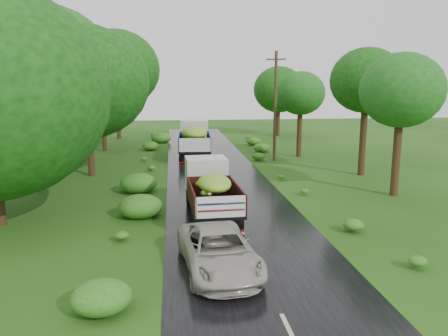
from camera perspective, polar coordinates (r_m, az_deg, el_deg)
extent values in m
plane|color=#1A3F0D|center=(15.47, 4.54, -12.69)|extent=(120.00, 120.00, 0.00)
cube|color=black|center=(20.07, 1.74, -6.96)|extent=(6.50, 80.00, 0.02)
cube|color=#BFB78C|center=(12.00, 8.52, -20.20)|extent=(0.12, 1.60, 0.00)
cube|color=#BFB78C|center=(15.46, 4.55, -12.62)|extent=(0.12, 1.60, 0.00)
cube|color=#BFB78C|center=(19.13, 2.19, -7.84)|extent=(0.12, 1.60, 0.00)
cube|color=#BFB78C|center=(22.91, 0.63, -4.62)|extent=(0.12, 1.60, 0.00)
cube|color=#BFB78C|center=(26.75, -0.48, -2.31)|extent=(0.12, 1.60, 0.00)
cube|color=#BFB78C|center=(30.64, -1.30, -0.58)|extent=(0.12, 1.60, 0.00)
cube|color=#BFB78C|center=(34.55, -1.94, 0.76)|extent=(0.12, 1.60, 0.00)
cube|color=#BFB78C|center=(38.48, -2.45, 1.82)|extent=(0.12, 1.60, 0.00)
cube|color=#BFB78C|center=(42.42, -2.86, 2.69)|extent=(0.12, 1.60, 0.00)
cube|color=#BFB78C|center=(46.37, -3.20, 3.41)|extent=(0.12, 1.60, 0.00)
cube|color=#BFB78C|center=(50.33, -3.49, 4.01)|extent=(0.12, 1.60, 0.00)
cube|color=#BFB78C|center=(54.30, -3.74, 4.53)|extent=(0.12, 1.60, 0.00)
cube|color=black|center=(20.57, -1.63, -4.78)|extent=(1.82, 5.26, 0.26)
cylinder|color=black|center=(22.33, -4.56, -3.90)|extent=(0.30, 0.93, 0.92)
cylinder|color=black|center=(22.54, -0.01, -3.72)|extent=(0.30, 0.93, 0.92)
cylinder|color=black|center=(19.39, -3.80, -6.23)|extent=(0.30, 0.93, 0.92)
cylinder|color=black|center=(19.63, 1.44, -5.99)|extent=(0.30, 0.93, 0.92)
cylinder|color=black|center=(18.49, -3.51, -7.10)|extent=(0.30, 0.93, 0.92)
cylinder|color=black|center=(18.74, 1.98, -6.83)|extent=(0.30, 0.93, 0.92)
cube|color=maroon|center=(18.26, -3.40, -8.01)|extent=(0.32, 0.05, 0.42)
cube|color=maroon|center=(18.52, 2.17, -7.72)|extent=(0.32, 0.05, 0.42)
cube|color=silver|center=(22.33, -2.36, -0.85)|extent=(2.11, 1.84, 1.75)
cube|color=black|center=(19.59, -1.25, -4.98)|extent=(2.30, 4.06, 0.15)
cube|color=#410B0D|center=(19.34, -4.27, -3.65)|extent=(0.25, 3.97, 0.88)
cube|color=#410B0D|center=(19.62, 1.71, -3.41)|extent=(0.25, 3.97, 0.88)
cube|color=#410B0D|center=(21.33, -1.99, -2.22)|extent=(2.12, 0.17, 0.88)
cube|color=silver|center=(17.60, -0.37, -5.12)|extent=(2.12, 0.17, 0.88)
ellipsoid|color=#5F991B|center=(19.32, -1.27, -1.95)|extent=(1.93, 3.41, 0.92)
cube|color=black|center=(36.80, -3.86, 2.47)|extent=(2.18, 6.25, 0.31)
cylinder|color=black|center=(39.06, -5.44, 2.70)|extent=(0.36, 1.11, 1.09)
cylinder|color=black|center=(39.06, -2.32, 2.74)|extent=(0.36, 1.11, 1.09)
cylinder|color=black|center=(35.46, -5.57, 1.84)|extent=(0.36, 1.11, 1.09)
cylinder|color=black|center=(35.46, -2.13, 1.89)|extent=(0.36, 1.11, 1.09)
cylinder|color=black|center=(34.35, -5.61, 1.54)|extent=(0.36, 1.11, 1.09)
cylinder|color=black|center=(34.36, -2.07, 1.59)|extent=(0.36, 1.11, 1.09)
cube|color=maroon|center=(34.03, -5.62, 1.04)|extent=(0.37, 0.06, 0.49)
cube|color=maroon|center=(34.03, -2.04, 1.08)|extent=(0.37, 0.06, 0.49)
cube|color=silver|center=(39.09, -3.90, 4.74)|extent=(2.51, 2.19, 2.08)
cube|color=black|center=(35.63, -3.86, 2.57)|extent=(2.74, 4.82, 0.18)
cube|color=navy|center=(35.56, -5.83, 3.51)|extent=(0.31, 4.70, 1.04)
cube|color=navy|center=(35.57, -1.91, 3.56)|extent=(0.31, 4.70, 1.04)
cube|color=navy|center=(37.84, -3.89, 4.00)|extent=(2.52, 0.21, 1.04)
cube|color=silver|center=(33.26, -3.85, 3.02)|extent=(2.52, 0.21, 1.04)
ellipsoid|color=#5F991B|center=(35.47, -3.89, 4.59)|extent=(2.30, 4.05, 1.09)
imported|color=#B0AB9C|center=(14.85, -0.72, -10.73)|extent=(2.79, 5.18, 1.38)
cylinder|color=#382616|center=(35.24, 6.70, 7.94)|extent=(0.30, 0.30, 8.65)
cube|color=#382616|center=(35.23, 6.84, 13.92)|extent=(1.48, 0.55, 0.11)
cylinder|color=black|center=(27.24, -23.97, 4.48)|extent=(0.45, 0.45, 7.07)
ellipsoid|color=#0C3D0B|center=(27.10, -24.42, 10.12)|extent=(3.73, 3.73, 3.35)
cylinder|color=black|center=(30.55, -17.23, 5.58)|extent=(0.45, 0.45, 7.10)
ellipsoid|color=#0C3D0B|center=(30.43, -17.53, 10.64)|extent=(4.05, 4.05, 3.65)
cylinder|color=black|center=(35.27, -21.28, 7.48)|extent=(0.49, 0.49, 8.91)
ellipsoid|color=#0C3D0B|center=(35.27, -21.68, 12.97)|extent=(4.18, 4.18, 3.76)
cylinder|color=black|center=(41.53, -15.52, 6.92)|extent=(0.45, 0.45, 6.97)
ellipsoid|color=#0C3D0B|center=(41.44, -15.71, 10.57)|extent=(4.04, 4.04, 3.63)
cylinder|color=black|center=(45.26, -18.11, 8.29)|extent=(0.49, 0.49, 8.85)
ellipsoid|color=#0C3D0B|center=(45.25, -18.37, 12.54)|extent=(3.81, 3.81, 3.43)
cylinder|color=black|center=(50.68, -13.73, 8.69)|extent=(0.49, 0.49, 8.71)
ellipsoid|color=#0C3D0B|center=(50.66, -13.91, 12.43)|extent=(4.38, 4.38, 3.94)
cylinder|color=black|center=(25.79, 21.77, 3.82)|extent=(0.44, 0.44, 6.62)
ellipsoid|color=#155616|center=(25.62, 22.18, 9.40)|extent=(2.99, 2.99, 2.70)
cylinder|color=black|center=(30.90, 17.81, 5.73)|extent=(0.45, 0.45, 7.23)
ellipsoid|color=#155616|center=(30.79, 18.12, 10.83)|extent=(3.09, 3.09, 2.78)
cylinder|color=black|center=(37.51, 9.87, 6.08)|extent=(0.43, 0.43, 6.08)
ellipsoid|color=#155616|center=(37.39, 9.98, 9.61)|extent=(2.84, 2.84, 2.56)
cylinder|color=black|center=(52.07, 7.11, 7.56)|extent=(0.43, 0.43, 6.15)
ellipsoid|color=#155616|center=(51.98, 7.17, 10.14)|extent=(3.45, 3.45, 3.10)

